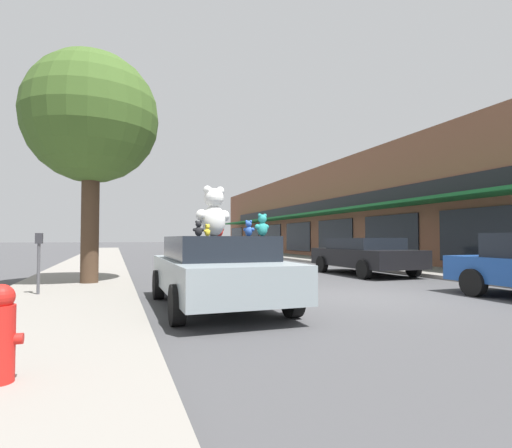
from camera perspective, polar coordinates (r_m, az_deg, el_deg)
The scene contains 14 objects.
ground_plane at distance 9.19m, azimuth 14.07°, elevation -10.04°, with size 260.00×260.00×0.00m, color #424244.
sidewalk_near at distance 7.74m, azimuth -26.97°, elevation -10.93°, with size 2.86×90.00×0.13m.
storefront_row at distance 30.64m, azimuth 20.44°, elevation 1.24°, with size 16.10×40.56×5.95m.
plush_art_car at distance 7.56m, azimuth -5.63°, elevation -6.39°, with size 2.07×4.39×1.32m.
teddy_bear_giant at distance 7.63m, azimuth -6.08°, elevation 1.68°, with size 0.72×0.48×0.96m.
teddy_bear_teal at distance 6.68m, azimuth 0.90°, elevation -0.19°, with size 0.29×0.20×0.38m.
teddy_bear_red at distance 8.49m, azimuth -5.29°, elevation -0.58°, with size 0.28×0.22×0.38m.
teddy_bear_black at distance 7.16m, azimuth -8.21°, elevation -0.67°, with size 0.21×0.13×0.28m.
teddy_bear_yellow at distance 7.27m, azimuth -6.97°, elevation -0.91°, with size 0.16×0.14×0.23m.
teddy_bear_blue at distance 7.01m, azimuth -1.05°, elevation -0.65°, with size 0.20×0.19×0.29m.
parked_car_far_center at distance 14.74m, azimuth 15.24°, elevation -4.23°, with size 2.14×4.34×1.30m.
street_tree at distance 11.79m, azimuth -22.43°, elevation 13.72°, with size 3.47×3.47×6.11m.
fire_hydrant at distance 3.92m, azimuth -32.72°, elevation -13.00°, with size 0.33×0.22×0.79m.
parking_meter at distance 9.48m, azimuth -28.62°, elevation -3.93°, with size 0.14×0.10×1.27m.
Camera 1 is at (-5.03, -7.58, 1.29)m, focal length 28.00 mm.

